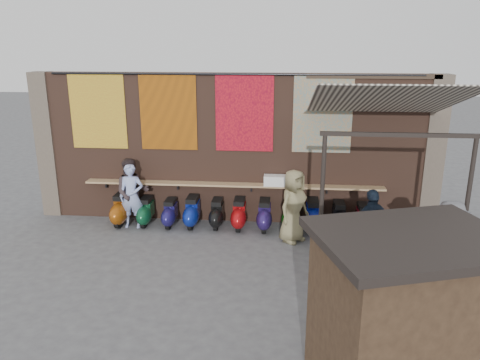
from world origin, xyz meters
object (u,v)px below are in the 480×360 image
Objects in this scene: scooter_stool_2 at (170,213)px; shopper_grey at (448,247)px; diner_left at (132,196)px; scooter_stool_8 at (313,216)px; shopper_navy at (371,226)px; shelf_box at (276,180)px; scooter_stool_5 at (239,214)px; diner_right at (132,192)px; scooter_stool_3 at (192,212)px; scooter_stool_7 at (289,216)px; shopper_tan at (293,206)px; market_stall at (404,324)px; scooter_stool_4 at (217,214)px; scooter_stool_6 at (264,215)px; scooter_stool_9 at (339,217)px; scooter_stool_1 at (146,211)px; scooter_stool_0 at (121,209)px; scooter_stool_10 at (363,219)px.

scooter_stool_2 is 0.41× the size of shopper_grey.
scooter_stool_8 is at bearing -1.50° from diner_left.
shopper_navy is at bearing -44.88° from shopper_grey.
shelf_box is 1.32m from scooter_stool_5.
diner_right reaches higher than scooter_stool_5.
scooter_stool_5 is 5.22m from shopper_grey.
shopper_grey is (5.60, -2.88, 0.53)m from scooter_stool_3.
scooter_stool_7 reaches higher than scooter_stool_2.
shopper_tan is (-2.94, 2.16, -0.02)m from shopper_grey.
market_stall is at bearing -63.31° from diner_right.
market_stall is (-0.35, -4.26, 0.31)m from shopper_navy.
shopper_grey is at bearing -30.31° from scooter_stool_4.
diner_left is (-3.50, -0.12, 0.47)m from scooter_stool_6.
diner_right is (-1.60, -0.02, 0.52)m from scooter_stool_3.
diner_left is (-5.44, -0.20, 0.48)m from scooter_stool_9.
diner_left reaches higher than scooter_stool_8.
scooter_stool_2 is at bearing -178.04° from scooter_stool_4.
scooter_stool_2 is at bearing -173.60° from shelf_box.
scooter_stool_1 is 1.26m from scooter_stool_3.
scooter_stool_6 is (3.87, -0.04, -0.03)m from scooter_stool_0.
scooter_stool_9 is at bearing 0.13° from scooter_stool_1.
shelf_box reaches higher than scooter_stool_10.
diner_right reaches higher than shopper_tan.
scooter_stool_9 is at bearing 0.70° from scooter_stool_2.
shopper_tan is (4.26, -0.70, -0.00)m from diner_right.
shelf_box is 0.76× the size of scooter_stool_5.
scooter_stool_4 is (-1.54, -0.27, -0.88)m from shelf_box.
shelf_box is at bearing 3.82° from diner_left.
shopper_grey reaches higher than scooter_stool_7.
scooter_stool_1 is 0.34× the size of market_stall.
market_stall is (5.95, -5.93, 0.74)m from scooter_stool_0.
diner_right is (-0.03, 0.16, 0.05)m from diner_left.
diner_right is (-4.79, 0.03, 0.50)m from scooter_stool_8.
diner_left reaches higher than scooter_stool_10.
shelf_box is at bearing 7.12° from scooter_stool_3.
scooter_stool_3 is at bearing 3.69° from scooter_stool_2.
shopper_navy is 0.91× the size of shopper_grey.
shopper_navy is 1.96m from shopper_tan.
scooter_stool_10 is at bearing -0.12° from scooter_stool_3.
scooter_stool_3 is at bearing -0.19° from scooter_stool_1.
scooter_stool_3 is 1.26m from scooter_stool_5.
scooter_stool_7 is at bearing 0.50° from scooter_stool_3.
scooter_stool_8 is 2.07m from shopper_navy.
scooter_stool_7 is at bearing 173.36° from scooter_stool_8.
scooter_stool_5 is at bearing -1.55° from scooter_stool_3.
diner_left is at bearing -173.40° from scooter_stool_3.
scooter_stool_6 is at bearing 92.13° from market_stall.
scooter_stool_1 is 0.67m from scooter_stool_2.
scooter_stool_4 is at bearing -15.98° from diner_right.
diner_right is at bearing -179.15° from scooter_stool_3.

